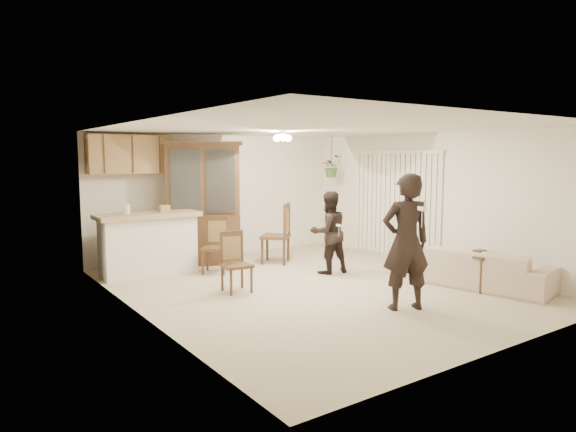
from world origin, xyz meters
TOP-DOWN VIEW (x-y plane):
  - floor at (0.00, 0.00)m, footprint 6.50×6.50m
  - ceiling at (0.00, 0.00)m, footprint 5.50×6.50m
  - wall_back at (0.00, 3.25)m, footprint 5.50×0.02m
  - wall_front at (0.00, -3.25)m, footprint 5.50×0.02m
  - wall_left at (-2.75, 0.00)m, footprint 0.02×6.50m
  - wall_right at (2.75, 0.00)m, footprint 0.02×6.50m
  - breakfast_bar at (-1.85, 2.35)m, footprint 1.60×0.55m
  - bar_top at (-1.85, 2.35)m, footprint 1.75×0.70m
  - upper_cabinets at (-1.90, 3.07)m, footprint 1.50×0.34m
  - vertical_blinds at (2.71, 0.90)m, footprint 0.06×2.30m
  - ceiling_fixture at (0.20, 1.20)m, footprint 0.36×0.36m
  - hanging_plant at (2.30, 2.40)m, footprint 0.43×0.37m
  - plant_cord at (2.30, 2.40)m, footprint 0.01×0.01m
  - sofa at (2.16, -1.51)m, footprint 1.12×1.99m
  - adult at (0.28, -1.62)m, footprint 0.77×0.65m
  - child at (0.81, 0.66)m, footprint 0.72×0.60m
  - china_hutch at (-0.66, 2.67)m, footprint 1.59×1.11m
  - side_table at (2.02, -1.55)m, footprint 0.54×0.54m
  - chair_bar at (-1.15, 0.46)m, footprint 0.44×0.44m
  - chair_hutch_left at (-0.83, 1.81)m, footprint 0.63×0.63m
  - chair_hutch_right at (0.53, 1.94)m, footprint 0.73×0.73m
  - controller_adult at (0.12, -2.02)m, footprint 0.11×0.17m
  - controller_child at (0.76, 0.32)m, footprint 0.06×0.13m

SIDE VIEW (x-z plane):
  - floor at x=0.00m, z-range 0.00..0.00m
  - chair_bar at x=-1.15m, z-range -0.20..0.72m
  - chair_hutch_left at x=-0.83m, z-range -0.22..0.79m
  - side_table at x=2.02m, z-range -0.02..0.60m
  - chair_hutch_right at x=0.53m, z-range -0.26..0.91m
  - sofa at x=2.16m, z-range 0.00..0.73m
  - breakfast_bar at x=-1.85m, z-range 0.00..1.00m
  - child at x=0.81m, z-range 0.00..1.35m
  - controller_child at x=0.76m, z-range 0.88..0.91m
  - adult at x=0.28m, z-range 0.00..1.80m
  - bar_top at x=-1.85m, z-range 1.01..1.09m
  - vertical_blinds at x=2.71m, z-range 0.05..2.15m
  - china_hutch at x=-0.66m, z-range -0.01..2.33m
  - wall_back at x=0.00m, z-range 0.00..2.50m
  - wall_front at x=0.00m, z-range 0.00..2.50m
  - wall_left at x=-2.75m, z-range 0.00..2.50m
  - wall_right at x=2.75m, z-range 0.00..2.50m
  - controller_adult at x=0.12m, z-range 1.39..1.44m
  - hanging_plant at x=2.30m, z-range 1.61..2.09m
  - upper_cabinets at x=-1.90m, z-range 1.75..2.45m
  - plant_cord at x=2.30m, z-range 1.85..2.50m
  - ceiling_fixture at x=0.20m, z-range 2.30..2.50m
  - ceiling at x=0.00m, z-range 2.49..2.51m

